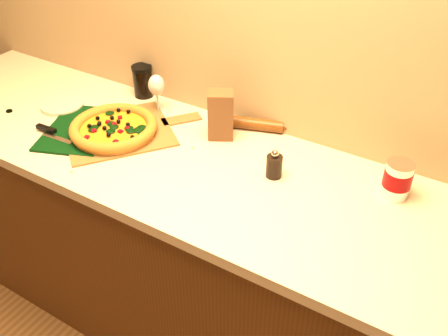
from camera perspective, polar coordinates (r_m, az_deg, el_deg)
cabinet at (r=2.01m, az=-0.85°, el=-10.97°), size 2.80×0.65×0.86m
countertop at (r=1.71m, az=-0.99°, el=-0.65°), size 2.84×0.68×0.04m
pizza_peel at (r=1.93m, az=-11.56°, el=4.20°), size 0.51×0.53×0.01m
pizza at (r=1.91m, az=-12.50°, el=4.47°), size 0.33×0.33×0.05m
cutting_board at (r=1.98m, az=-16.21°, el=4.27°), size 0.35×0.40×0.03m
bottle_cap at (r=2.20m, az=-23.35°, el=6.00°), size 0.03×0.03×0.01m
pepper_grinder at (r=1.65m, az=5.76°, el=0.28°), size 0.05×0.05×0.10m
rolling_pin at (r=1.90m, az=3.34°, el=5.06°), size 0.33×0.13×0.05m
coffee_canister at (r=1.64m, az=19.21°, el=-1.19°), size 0.09×0.09×0.12m
wine_glass at (r=1.99m, az=-7.73°, el=9.26°), size 0.06×0.06×0.16m
paper_bag at (r=1.82m, az=-0.38°, el=6.07°), size 0.12×0.11×0.18m
dark_jar at (r=2.14m, az=-9.26°, el=9.79°), size 0.08×0.08×0.13m
side_plate at (r=2.16m, az=-17.98°, el=6.84°), size 0.23×0.23×0.02m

